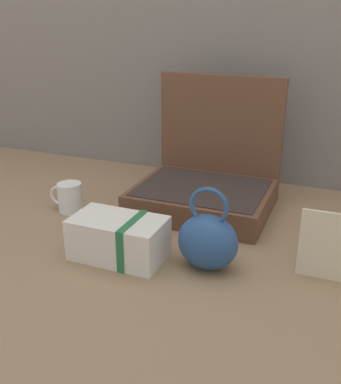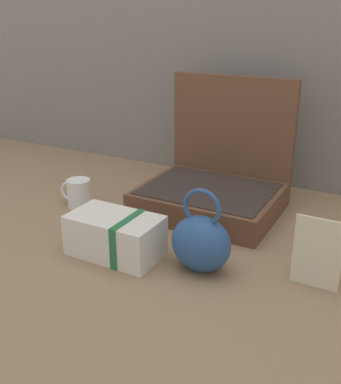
{
  "view_description": "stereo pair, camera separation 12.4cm",
  "coord_description": "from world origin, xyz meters",
  "px_view_note": "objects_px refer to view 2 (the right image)",
  "views": [
    {
      "loc": [
        0.45,
        -1.09,
        0.6
      ],
      "look_at": [
        0.02,
        -0.02,
        0.14
      ],
      "focal_mm": 42.7,
      "sensor_mm": 36.0,
      "label": 1
    },
    {
      "loc": [
        0.56,
        -1.03,
        0.6
      ],
      "look_at": [
        0.02,
        -0.02,
        0.14
      ],
      "focal_mm": 42.7,
      "sensor_mm": 36.0,
      "label": 2
    }
  ],
  "objects_px": {
    "teal_pouch_handbag": "(201,242)",
    "cream_toiletry_bag": "(116,236)",
    "open_suitcase": "(215,183)",
    "coffee_mug": "(78,193)",
    "info_card_left": "(317,253)"
  },
  "relations": [
    {
      "from": "teal_pouch_handbag",
      "to": "info_card_left",
      "type": "height_order",
      "value": "teal_pouch_handbag"
    },
    {
      "from": "teal_pouch_handbag",
      "to": "coffee_mug",
      "type": "xyz_separation_m",
      "value": [
        -0.52,
        0.17,
        -0.03
      ]
    },
    {
      "from": "cream_toiletry_bag",
      "to": "teal_pouch_handbag",
      "type": "bearing_deg",
      "value": 8.76
    },
    {
      "from": "open_suitcase",
      "to": "info_card_left",
      "type": "distance_m",
      "value": 0.5
    },
    {
      "from": "info_card_left",
      "to": "coffee_mug",
      "type": "bearing_deg",
      "value": 171.65
    },
    {
      "from": "teal_pouch_handbag",
      "to": "cream_toiletry_bag",
      "type": "distance_m",
      "value": 0.23
    },
    {
      "from": "open_suitcase",
      "to": "cream_toiletry_bag",
      "type": "xyz_separation_m",
      "value": [
        -0.1,
        -0.41,
        -0.03
      ]
    },
    {
      "from": "open_suitcase",
      "to": "coffee_mug",
      "type": "xyz_separation_m",
      "value": [
        -0.39,
        -0.2,
        -0.04
      ]
    },
    {
      "from": "coffee_mug",
      "to": "info_card_left",
      "type": "relative_size",
      "value": 0.66
    },
    {
      "from": "teal_pouch_handbag",
      "to": "cream_toiletry_bag",
      "type": "relative_size",
      "value": 0.9
    },
    {
      "from": "cream_toiletry_bag",
      "to": "info_card_left",
      "type": "height_order",
      "value": "info_card_left"
    },
    {
      "from": "cream_toiletry_bag",
      "to": "info_card_left",
      "type": "bearing_deg",
      "value": 10.64
    },
    {
      "from": "open_suitcase",
      "to": "cream_toiletry_bag",
      "type": "distance_m",
      "value": 0.42
    },
    {
      "from": "cream_toiletry_bag",
      "to": "open_suitcase",
      "type": "bearing_deg",
      "value": 75.89
    },
    {
      "from": "cream_toiletry_bag",
      "to": "coffee_mug",
      "type": "height_order",
      "value": "cream_toiletry_bag"
    }
  ]
}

